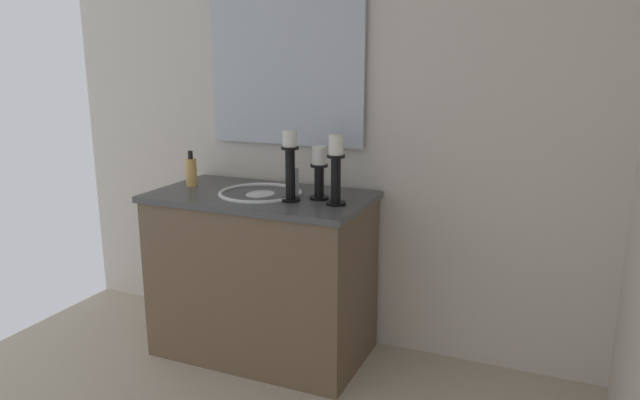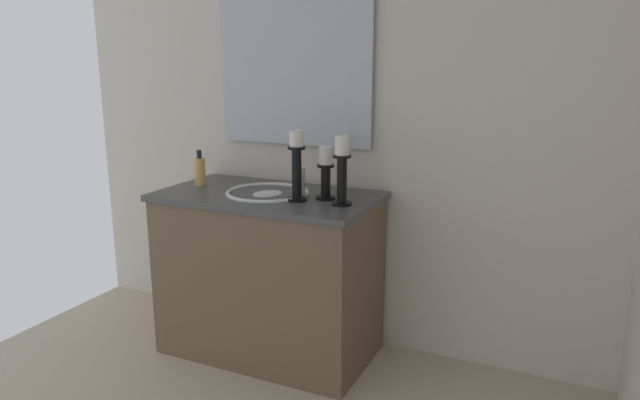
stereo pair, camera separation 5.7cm
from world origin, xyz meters
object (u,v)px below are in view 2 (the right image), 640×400
object	(u,v)px
sink_basin	(268,201)
mirror	(293,66)
candle_holder_short	(326,172)
candle_holder_tall	(342,168)
soap_bottle	(200,171)
candle_holder_mid	(297,164)
vanity_cabinet	(269,274)

from	to	relation	value
sink_basin	mirror	world-z (taller)	mirror
candle_holder_short	candle_holder_tall	bearing A→B (deg)	58.11
mirror	soap_bottle	world-z (taller)	mirror
candle_holder_mid	soap_bottle	xyz separation A→B (m)	(-0.08, -0.59, -0.10)
vanity_cabinet	mirror	size ratio (longest dim) A/B	1.26
sink_basin	soap_bottle	size ratio (longest dim) A/B	2.23
mirror	candle_holder_short	size ratio (longest dim) A/B	3.43
mirror	candle_holder_short	bearing A→B (deg)	48.61
sink_basin	candle_holder_tall	xyz separation A→B (m)	(0.05, 0.41, 0.20)
sink_basin	candle_holder_short	xyz separation A→B (m)	(-0.02, 0.30, 0.17)
candle_holder_tall	candle_holder_short	xyz separation A→B (m)	(-0.07, -0.11, -0.04)
candle_holder_mid	candle_holder_short	bearing A→B (deg)	128.60
candle_holder_mid	soap_bottle	size ratio (longest dim) A/B	1.78
candle_holder_tall	soap_bottle	world-z (taller)	candle_holder_tall
sink_basin	candle_holder_tall	world-z (taller)	candle_holder_tall
vanity_cabinet	soap_bottle	world-z (taller)	soap_bottle
vanity_cabinet	mirror	xyz separation A→B (m)	(-0.28, 0.00, 1.00)
candle_holder_mid	mirror	bearing A→B (deg)	-150.84
sink_basin	candle_holder_short	size ratio (longest dim) A/B	1.65
soap_bottle	candle_holder_mid	bearing A→B (deg)	82.19
candle_holder_mid	soap_bottle	bearing A→B (deg)	-97.81
sink_basin	mirror	size ratio (longest dim) A/B	0.48
candle_holder_tall	candle_holder_mid	world-z (taller)	candle_holder_mid
vanity_cabinet	mirror	world-z (taller)	mirror
soap_bottle	candle_holder_tall	bearing A→B (deg)	85.37
mirror	soap_bottle	bearing A→B (deg)	-56.46
candle_holder_mid	soap_bottle	distance (m)	0.61
sink_basin	mirror	distance (m)	0.69
mirror	soap_bottle	xyz separation A→B (m)	(0.27, -0.40, -0.52)
sink_basin	candle_holder_short	distance (m)	0.34
candle_holder_short	soap_bottle	bearing A→B (deg)	-89.81
vanity_cabinet	candle_holder_short	xyz separation A→B (m)	(-0.02, 0.30, 0.54)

